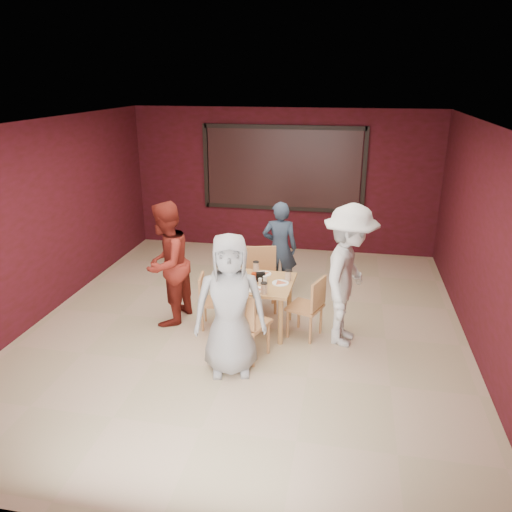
% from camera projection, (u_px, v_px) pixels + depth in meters
% --- Properties ---
extents(floor, '(7.00, 7.00, 0.00)m').
position_uv_depth(floor, '(247.00, 326.00, 7.10)').
color(floor, '#C8AB8A').
rests_on(floor, ground).
extents(window_blinds, '(3.00, 0.02, 1.50)m').
position_uv_depth(window_blinds, '(283.00, 169.00, 9.72)').
color(window_blinds, black).
extents(dining_table, '(0.93, 0.93, 0.86)m').
position_uv_depth(dining_table, '(260.00, 287.00, 6.82)').
color(dining_table, '#AF7748').
rests_on(dining_table, floor).
extents(chair_front, '(0.58, 0.58, 0.94)m').
position_uv_depth(chair_front, '(245.00, 321.00, 6.11)').
color(chair_front, '#B88147').
rests_on(chair_front, floor).
extents(chair_back, '(0.55, 0.55, 0.94)m').
position_uv_depth(chair_back, '(262.00, 275.00, 7.52)').
color(chair_back, '#B88147').
rests_on(chair_back, floor).
extents(chair_left, '(0.42, 0.42, 0.77)m').
position_uv_depth(chair_left, '(209.00, 298.00, 6.95)').
color(chair_left, '#B88147').
rests_on(chair_left, floor).
extents(chair_right, '(0.53, 0.53, 0.86)m').
position_uv_depth(chair_right, '(310.00, 304.00, 6.65)').
color(chair_right, '#B88147').
rests_on(chair_right, floor).
extents(diner_front, '(0.95, 0.74, 1.72)m').
position_uv_depth(diner_front, '(230.00, 305.00, 5.76)').
color(diner_front, '#A3A3A3').
rests_on(diner_front, floor).
extents(diner_back, '(0.59, 0.42, 1.53)m').
position_uv_depth(diner_back, '(280.00, 248.00, 7.95)').
color(diner_back, '#2E3D52').
rests_on(diner_back, floor).
extents(diner_left, '(0.78, 0.94, 1.76)m').
position_uv_depth(diner_left, '(166.00, 264.00, 6.97)').
color(diner_left, maroon).
rests_on(diner_left, floor).
extents(diner_right, '(0.92, 1.33, 1.88)m').
position_uv_depth(diner_right, '(348.00, 276.00, 6.39)').
color(diner_right, silver).
rests_on(diner_right, floor).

